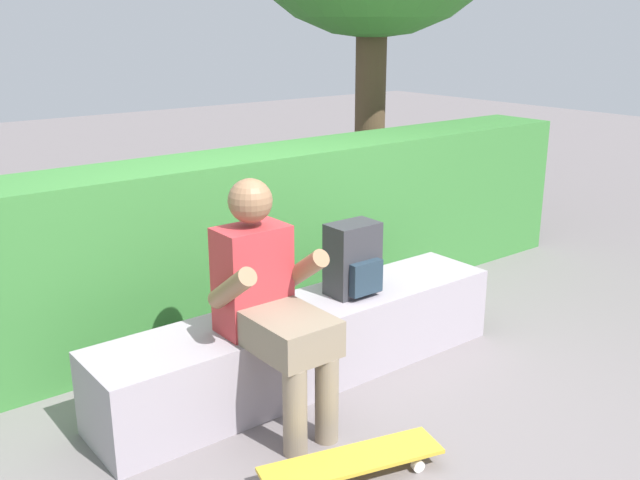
% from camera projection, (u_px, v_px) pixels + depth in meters
% --- Properties ---
extents(ground_plane, '(24.00, 24.00, 0.00)m').
position_uv_depth(ground_plane, '(341.00, 399.00, 3.68)').
color(ground_plane, slate).
extents(bench_main, '(2.38, 0.47, 0.43)m').
position_uv_depth(bench_main, '(308.00, 342.00, 3.83)').
color(bench_main, '#9B929B').
rests_on(bench_main, ground).
extents(person_skater, '(0.49, 0.62, 1.18)m').
position_uv_depth(person_skater, '(270.00, 299.00, 3.32)').
color(person_skater, '#B73338').
rests_on(person_skater, ground).
extents(skateboard_near_person, '(0.82, 0.40, 0.09)m').
position_uv_depth(skateboard_near_person, '(352.00, 461.00, 3.03)').
color(skateboard_near_person, gold).
rests_on(skateboard_near_person, ground).
extents(backpack_on_bench, '(0.28, 0.23, 0.40)m').
position_uv_depth(backpack_on_bench, '(354.00, 260.00, 3.89)').
color(backpack_on_bench, '#333338').
rests_on(backpack_on_bench, bench_main).
extents(hedge_row, '(5.24, 0.54, 1.08)m').
position_uv_depth(hedge_row, '(268.00, 233.00, 4.65)').
color(hedge_row, '#397935').
rests_on(hedge_row, ground).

